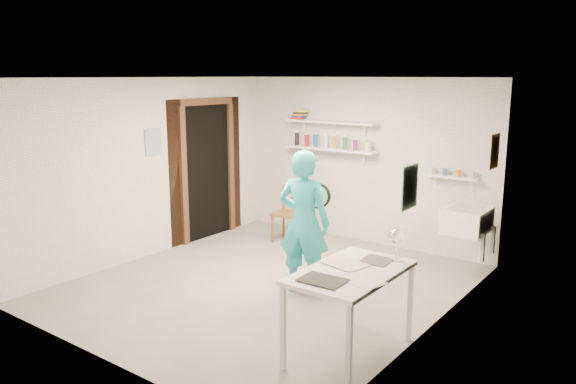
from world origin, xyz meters
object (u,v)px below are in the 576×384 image
Objects in this scene: man at (304,222)px; work_table at (350,313)px; belfast_sink at (467,220)px; wall_clock at (318,196)px; desk_lamp at (397,237)px; wooden_chair at (288,214)px.

work_table is at bearing 128.37° from man.
belfast_sink is 1.92m from wall_clock.
desk_lamp is (1.36, -0.50, 0.19)m from man.
wooden_chair is 3.48m from work_table.
belfast_sink is 2.16m from desk_lamp.
man is 1.92× the size of wooden_chair.
belfast_sink is 2.08m from man.
belfast_sink is at bearing 37.15° from wall_clock.
wall_clock reaches higher than desk_lamp.
work_table is 8.00× the size of desk_lamp.
man is at bearing -54.24° from wooden_chair.
wooden_chair is at bearing -60.23° from man.
desk_lamp is (2.68, -1.97, 0.58)m from wooden_chair.
wooden_chair is 0.72× the size of work_table.
desk_lamp is (0.20, 0.47, 0.61)m from work_table.
wooden_chair reaches higher than belfast_sink.
desk_lamp is (0.09, -2.14, 0.31)m from belfast_sink.
wall_clock is (0.05, 0.22, 0.27)m from man.
man is (-1.28, -1.64, 0.12)m from belfast_sink.
wall_clock is 0.34× the size of wooden_chair.
wall_clock is 1.97m from wooden_chair.
man is 2.01m from wooden_chair.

